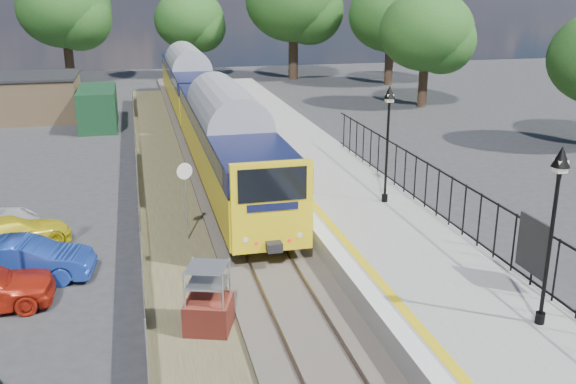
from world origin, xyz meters
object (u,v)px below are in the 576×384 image
object	(u,v)px
victorian_lamp_north	(389,117)
brick_plinth	(208,299)
speed_sign	(185,188)
car_blue	(26,260)
victorian_lamp_south	(556,195)
train	(202,101)
car_yellow	(11,234)

from	to	relation	value
victorian_lamp_north	brick_plinth	world-z (taller)	victorian_lamp_north
speed_sign	car_blue	world-z (taller)	speed_sign
victorian_lamp_north	car_blue	world-z (taller)	victorian_lamp_north
victorian_lamp_south	brick_plinth	distance (m)	9.24
train	speed_sign	size ratio (longest dim) A/B	13.55
car_blue	brick_plinth	bearing A→B (deg)	-123.07
train	victorian_lamp_south	bearing A→B (deg)	-78.46
car_blue	victorian_lamp_north	bearing A→B (deg)	-72.53
brick_plinth	speed_sign	world-z (taller)	speed_sign
brick_plinth	speed_sign	bearing A→B (deg)	90.00
train	car_blue	bearing A→B (deg)	-112.12
brick_plinth	car_yellow	bearing A→B (deg)	130.05
victorian_lamp_south	car_blue	size ratio (longest dim) A/B	1.10
victorian_lamp_south	victorian_lamp_north	distance (m)	10.00
train	car_yellow	world-z (taller)	train
train	brick_plinth	world-z (taller)	train
brick_plinth	speed_sign	xyz separation A→B (m)	(-0.00, 6.69, 1.14)
train	car_blue	world-z (taller)	train
victorian_lamp_south	brick_plinth	size ratio (longest dim) A/B	2.36
victorian_lamp_south	brick_plinth	world-z (taller)	victorian_lamp_south
train	brick_plinth	xyz separation A→B (m)	(-2.50, -23.76, -1.41)
brick_plinth	car_blue	bearing A→B (deg)	139.23
victorian_lamp_north	car_yellow	world-z (taller)	victorian_lamp_north
car_blue	car_yellow	xyz separation A→B (m)	(-0.88, 2.79, -0.09)
speed_sign	car_blue	size ratio (longest dim) A/B	0.72
train	car_yellow	bearing A→B (deg)	-117.91
train	car_yellow	size ratio (longest dim) A/B	9.89
brick_plinth	car_blue	size ratio (longest dim) A/B	0.47
train	car_blue	size ratio (longest dim) A/B	9.79
train	car_blue	distance (m)	20.78
victorian_lamp_north	train	size ratio (longest dim) A/B	0.11
brick_plinth	car_blue	world-z (taller)	brick_plinth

